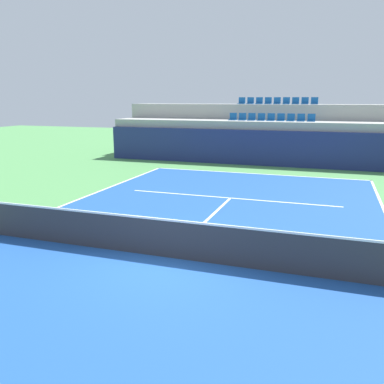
{
  "coord_description": "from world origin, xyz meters",
  "views": [
    {
      "loc": [
        3.6,
        -8.56,
        3.76
      ],
      "look_at": [
        -0.06,
        2.0,
        1.2
      ],
      "focal_mm": 38.03,
      "sensor_mm": 36.0,
      "label": 1
    }
  ],
  "objects": [
    {
      "name": "baseline_far",
      "position": [
        0.0,
        11.95,
        0.01
      ],
      "size": [
        11.0,
        0.1,
        0.0
      ],
      "primitive_type": "cube",
      "color": "white",
      "rests_on": "court_surface"
    },
    {
      "name": "stands_tier_upper",
      "position": [
        0.0,
        18.54,
        1.72
      ],
      "size": [
        19.61,
        2.4,
        3.44
      ],
      "primitive_type": "cube",
      "color": "#9E9E99",
      "rests_on": "ground_plane"
    },
    {
      "name": "service_line_far",
      "position": [
        0.0,
        6.4,
        0.01
      ],
      "size": [
        8.26,
        0.1,
        0.0
      ],
      "primitive_type": "cube",
      "color": "white",
      "rests_on": "court_surface"
    },
    {
      "name": "seating_row_upper",
      "position": [
        -0.0,
        18.63,
        3.57
      ],
      "size": [
        5.09,
        0.44,
        0.44
      ],
      "color": "#145193",
      "rests_on": "stands_tier_upper"
    },
    {
      "name": "back_wall",
      "position": [
        0.0,
        14.79,
        1.01
      ],
      "size": [
        19.61,
        0.3,
        2.02
      ],
      "primitive_type": "cube",
      "color": "navy",
      "rests_on": "ground_plane"
    },
    {
      "name": "court_surface",
      "position": [
        0.0,
        0.0,
        0.01
      ],
      "size": [
        11.0,
        24.0,
        0.01
      ],
      "primitive_type": "cube",
      "color": "#1E4C99",
      "rests_on": "ground_plane"
    },
    {
      "name": "centre_service_line",
      "position": [
        0.0,
        3.2,
        0.01
      ],
      "size": [
        0.1,
        6.4,
        0.0
      ],
      "primitive_type": "cube",
      "color": "white",
      "rests_on": "court_surface"
    },
    {
      "name": "ground_plane",
      "position": [
        0.0,
        0.0,
        0.0
      ],
      "size": [
        80.0,
        80.0,
        0.0
      ],
      "primitive_type": "plane",
      "color": "#4C8C4C"
    },
    {
      "name": "tennis_net",
      "position": [
        0.0,
        0.0,
        0.51
      ],
      "size": [
        11.08,
        0.08,
        1.07
      ],
      "color": "black",
      "rests_on": "court_surface"
    },
    {
      "name": "seating_row_lower",
      "position": [
        -0.0,
        16.23,
        2.62
      ],
      "size": [
        5.09,
        0.44,
        0.44
      ],
      "color": "#145193",
      "rests_on": "stands_tier_lower"
    },
    {
      "name": "stands_tier_lower",
      "position": [
        0.0,
        16.14,
        1.25
      ],
      "size": [
        19.61,
        2.4,
        2.5
      ],
      "primitive_type": "cube",
      "color": "#9E9E99",
      "rests_on": "ground_plane"
    }
  ]
}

